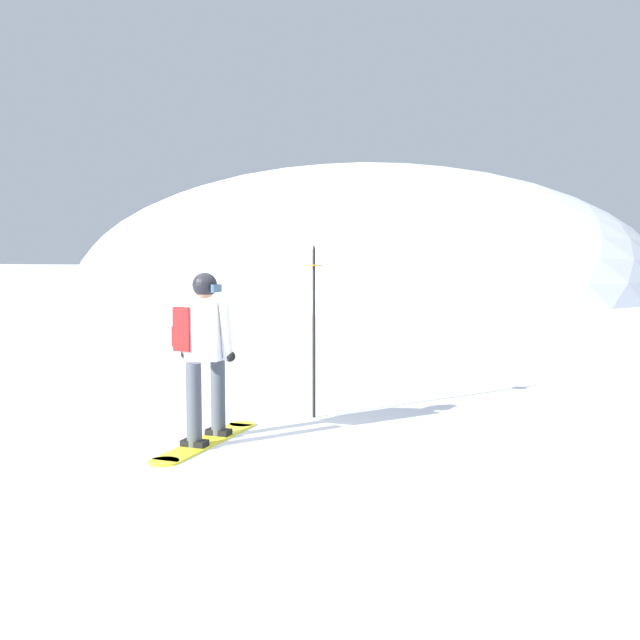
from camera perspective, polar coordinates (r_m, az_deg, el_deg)
The scene contains 5 objects.
ground_plane at distance 7.22m, azimuth -8.59°, elevation -10.02°, with size 300.00×300.00×0.00m, color white.
ridge_peak_main at distance 37.55m, azimuth 3.19°, elevation 2.12°, with size 29.61×26.65×13.00m.
snowboarder_main at distance 7.29m, azimuth -9.24°, elevation -2.52°, with size 0.64×1.84×1.71m.
piste_marker_near at distance 8.30m, azimuth -0.49°, elevation 0.11°, with size 0.20×0.20×2.03m.
rock_mid at distance 15.81m, azimuth -9.02°, elevation -1.85°, with size 0.73×0.62×0.51m.
Camera 1 is at (3.42, -6.08, 1.86)m, focal length 40.42 mm.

